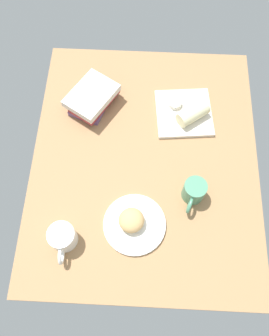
% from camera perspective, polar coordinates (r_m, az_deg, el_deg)
% --- Properties ---
extents(dining_table, '(1.10, 0.90, 0.04)m').
position_cam_1_polar(dining_table, '(1.38, 1.75, 1.21)').
color(dining_table, '#9E754C').
rests_on(dining_table, ground).
extents(round_plate, '(0.23, 0.23, 0.01)m').
position_cam_1_polar(round_plate, '(1.26, 0.00, -9.46)').
color(round_plate, white).
rests_on(round_plate, dining_table).
extents(scone_pastry, '(0.13, 0.13, 0.06)m').
position_cam_1_polar(scone_pastry, '(1.23, -0.52, -8.77)').
color(scone_pastry, tan).
rests_on(scone_pastry, round_plate).
extents(square_plate, '(0.25, 0.25, 0.02)m').
position_cam_1_polar(square_plate, '(1.47, 8.28, 9.13)').
color(square_plate, silver).
rests_on(square_plate, dining_table).
extents(sauce_cup, '(0.06, 0.06, 0.02)m').
position_cam_1_polar(sauce_cup, '(1.46, 6.81, 10.76)').
color(sauce_cup, silver).
rests_on(sauce_cup, square_plate).
extents(breakfast_wrap, '(0.13, 0.14, 0.06)m').
position_cam_1_polar(breakfast_wrap, '(1.42, 9.79, 8.99)').
color(breakfast_wrap, beige).
rests_on(breakfast_wrap, square_plate).
extents(book_stack, '(0.25, 0.24, 0.08)m').
position_cam_1_polar(book_stack, '(1.46, -7.09, 11.49)').
color(book_stack, '#6B4C7A').
rests_on(book_stack, dining_table).
extents(coffee_mug, '(0.14, 0.10, 0.09)m').
position_cam_1_polar(coffee_mug, '(1.24, -11.98, -11.42)').
color(coffee_mug, white).
rests_on(coffee_mug, dining_table).
extents(second_mug, '(0.13, 0.08, 0.09)m').
position_cam_1_polar(second_mug, '(1.27, 9.94, -3.90)').
color(second_mug, '#4C8C6B').
rests_on(second_mug, dining_table).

